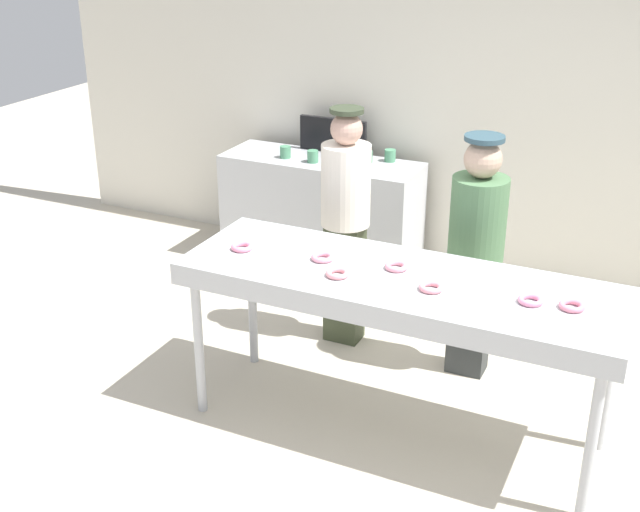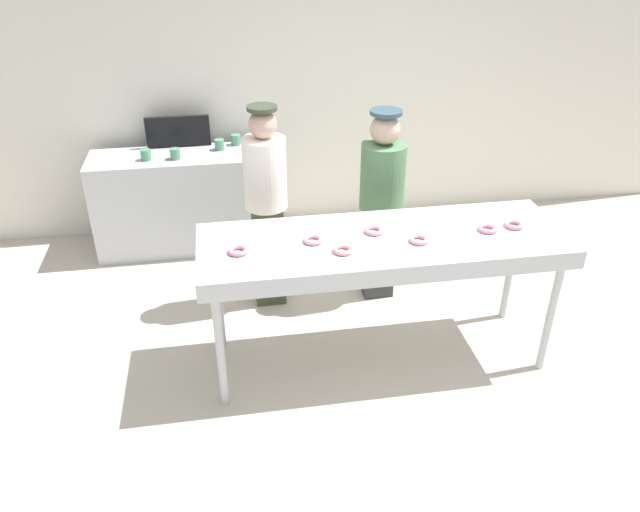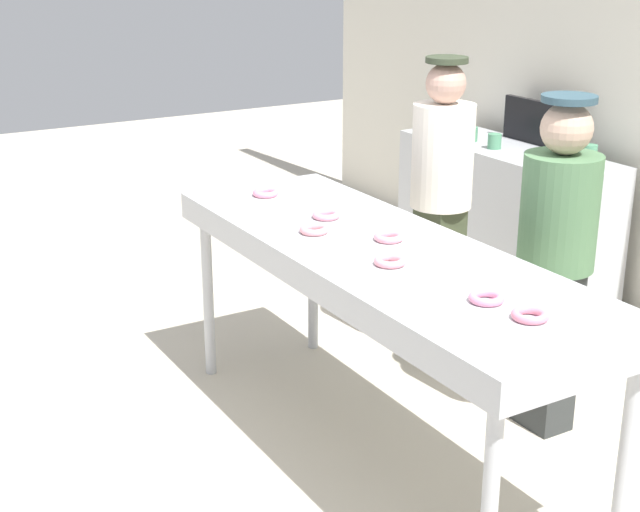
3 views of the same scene
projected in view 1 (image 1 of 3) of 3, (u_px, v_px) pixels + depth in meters
The scene contains 18 objects.
ground_plane at pixel (393, 428), 4.79m from camera, with size 16.00×16.00×0.00m, color beige.
back_wall at pixel (514, 77), 6.11m from camera, with size 8.00×0.12×3.20m, color silver.
fryer_conveyor at pixel (399, 288), 4.43m from camera, with size 2.41×0.79×0.98m.
strawberry_donut_0 at pixel (396, 266), 4.47m from camera, with size 0.13×0.13×0.03m, color pink.
strawberry_donut_1 at pixel (337, 273), 4.39m from camera, with size 0.13×0.13×0.03m, color pink.
strawberry_donut_2 at pixel (242, 247), 4.72m from camera, with size 0.13×0.13×0.03m, color pink.
strawberry_donut_3 at pixel (572, 306), 4.04m from camera, with size 0.13×0.13×0.03m, color pink.
strawberry_donut_4 at pixel (531, 300), 4.10m from camera, with size 0.13×0.13×0.03m, color pink.
strawberry_donut_5 at pixel (431, 287), 4.23m from camera, with size 0.13×0.13×0.03m, color pink.
strawberry_donut_6 at pixel (323, 257), 4.58m from camera, with size 0.13×0.13×0.03m, color pink.
worker_baker at pixel (476, 243), 5.03m from camera, with size 0.34×0.34×1.57m.
worker_assistant at pixel (345, 216), 5.40m from camera, with size 0.32×0.32×1.63m.
prep_counter at pixel (321, 213), 6.74m from camera, with size 1.61×0.55×0.91m, color #B7BABF.
paper_cup_0 at pixel (285, 152), 6.58m from camera, with size 0.09×0.09×0.10m, color #4C8C66.
paper_cup_1 at pixel (390, 156), 6.49m from camera, with size 0.09×0.09×0.10m, color #4C8C66.
paper_cup_2 at pixel (367, 157), 6.46m from camera, with size 0.09×0.09×0.10m, color #4C8C66.
paper_cup_3 at pixel (313, 156), 6.46m from camera, with size 0.09×0.09×0.10m, color #4C8C66.
menu_display at pixel (333, 135), 6.69m from camera, with size 0.57×0.04×0.28m, color black.
Camera 1 is at (1.32, -3.79, 2.84)m, focal length 46.29 mm.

